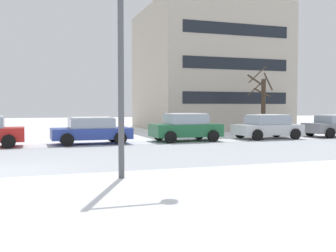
{
  "coord_description": "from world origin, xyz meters",
  "views": [
    {
      "loc": [
        0.78,
        -12.66,
        1.92
      ],
      "look_at": [
        6.75,
        4.81,
        1.03
      ],
      "focal_mm": 42.86,
      "sensor_mm": 36.0,
      "label": 1
    }
  ],
  "objects_px": {
    "parked_car_blue": "(91,130)",
    "parked_car_silver": "(267,126)",
    "parked_car_green": "(186,127)",
    "street_lamp": "(134,51)"
  },
  "relations": [
    {
      "from": "parked_car_green",
      "to": "parked_car_silver",
      "type": "distance_m",
      "value": 5.22
    },
    {
      "from": "parked_car_blue",
      "to": "parked_car_green",
      "type": "height_order",
      "value": "parked_car_green"
    },
    {
      "from": "parked_car_green",
      "to": "parked_car_blue",
      "type": "bearing_deg",
      "value": -179.8
    },
    {
      "from": "street_lamp",
      "to": "parked_car_blue",
      "type": "bearing_deg",
      "value": 88.4
    },
    {
      "from": "street_lamp",
      "to": "parked_car_blue",
      "type": "xyz_separation_m",
      "value": [
        0.29,
        10.23,
        -2.7
      ]
    },
    {
      "from": "street_lamp",
      "to": "parked_car_silver",
      "type": "distance_m",
      "value": 15.02
    },
    {
      "from": "parked_car_green",
      "to": "street_lamp",
      "type": "bearing_deg",
      "value": -118.26
    },
    {
      "from": "street_lamp",
      "to": "parked_car_silver",
      "type": "height_order",
      "value": "street_lamp"
    },
    {
      "from": "parked_car_blue",
      "to": "parked_car_silver",
      "type": "height_order",
      "value": "parked_car_silver"
    },
    {
      "from": "parked_car_blue",
      "to": "parked_car_green",
      "type": "bearing_deg",
      "value": 0.2
    }
  ]
}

